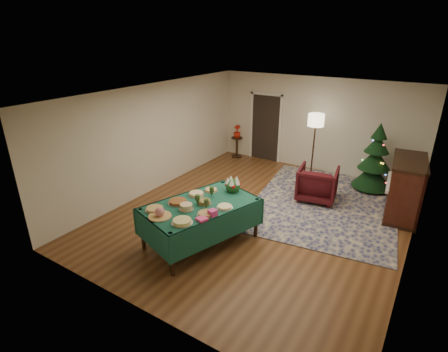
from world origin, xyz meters
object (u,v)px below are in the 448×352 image
Objects in this scene: floor_lamp at (316,124)px; side_table at (237,147)px; buffet_table at (201,212)px; gift_box at (213,213)px; christmas_tree at (375,160)px; potted_plant at (237,134)px; piano at (405,189)px; armchair at (317,182)px.

floor_lamp is 2.92m from side_table.
buffet_table is 18.17× the size of gift_box.
christmas_tree is at bearing 62.70° from buffet_table.
gift_box is at bearing -111.45° from christmas_tree.
buffet_table is at bearing -67.24° from side_table.
christmas_tree is at bearing -4.53° from potted_plant.
buffet_table is 1.37× the size of christmas_tree.
buffet_table is at bearing 151.23° from gift_box.
piano is at bearing -52.05° from christmas_tree.
potted_plant is (-2.64, 0.31, -0.75)m from floor_lamp.
potted_plant is at bearing 112.76° from buffet_table.
potted_plant is at bearing -36.82° from armchair.
side_table is at bearing -36.82° from armchair.
side_table is 0.42× the size of piano.
christmas_tree is 1.39m from piano.
gift_box is 0.32× the size of potted_plant.
buffet_table is 5.85× the size of potted_plant.
floor_lamp is 4.32× the size of potted_plant.
floor_lamp reaches higher than christmas_tree.
floor_lamp is at bearing 155.64° from piano.
gift_box is 0.15× the size of armchair.
armchair reaches higher than potted_plant.
armchair is 1.72m from christmas_tree.
christmas_tree reaches higher than side_table.
gift_box is 4.47m from piano.
piano reaches higher than potted_plant.
piano is (2.68, 3.57, -0.25)m from gift_box.
christmas_tree is (1.01, 1.35, 0.34)m from armchair.
potted_plant is (0.00, 0.00, 0.45)m from side_table.
armchair is 1.40× the size of side_table.
floor_lamp is at bearing -6.59° from potted_plant.
side_table is at bearing 164.40° from piano.
floor_lamp is 2.73× the size of side_table.
buffet_table is at bearing -67.24° from potted_plant.
potted_plant is 0.23× the size of christmas_tree.
gift_box is 3.44m from armchair.
armchair is at bearing -65.68° from floor_lamp.
armchair is 3.69m from potted_plant.
gift_box is at bearing -63.96° from side_table.
side_table is at bearing 112.76° from buffet_table.
piano reaches higher than gift_box.
buffet_table is 1.35× the size of floor_lamp.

